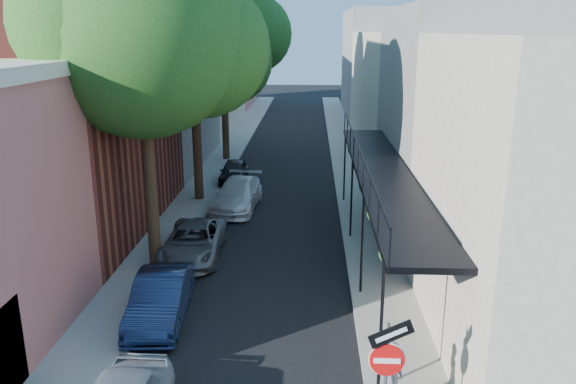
# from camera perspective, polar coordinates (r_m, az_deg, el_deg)

# --- Properties ---
(road_surface) EXTENTS (6.00, 64.00, 0.01)m
(road_surface) POSITION_cam_1_polar(r_m,az_deg,el_deg) (39.18, -0.10, 4.18)
(road_surface) COLOR black
(road_surface) RESTS_ON ground
(sidewalk_left) EXTENTS (2.00, 64.00, 0.12)m
(sidewalk_left) POSITION_cam_1_polar(r_m,az_deg,el_deg) (39.55, -5.92, 4.29)
(sidewalk_left) COLOR gray
(sidewalk_left) RESTS_ON ground
(sidewalk_right) EXTENTS (2.00, 64.00, 0.12)m
(sidewalk_right) POSITION_cam_1_polar(r_m,az_deg,el_deg) (39.20, 5.76, 4.19)
(sidewalk_right) COLOR gray
(sidewalk_right) RESTS_ON ground
(buildings_left) EXTENTS (10.10, 59.10, 12.00)m
(buildings_left) POSITION_cam_1_polar(r_m,az_deg,el_deg) (38.79, -14.31, 10.94)
(buildings_left) COLOR #AF6359
(buildings_left) RESTS_ON ground
(buildings_right) EXTENTS (9.80, 55.00, 10.00)m
(buildings_right) POSITION_cam_1_polar(r_m,az_deg,el_deg) (38.67, 13.51, 10.22)
(buildings_right) COLOR beige
(buildings_right) RESTS_ON ground
(sign_post) EXTENTS (0.89, 0.17, 2.99)m
(sign_post) POSITION_cam_1_polar(r_m,az_deg,el_deg) (11.17, 10.03, -16.92)
(sign_post) COLOR #595B60
(sign_post) RESTS_ON ground
(oak_near) EXTENTS (7.48, 6.80, 11.42)m
(oak_near) POSITION_cam_1_polar(r_m,az_deg,el_deg) (19.24, -13.28, 15.08)
(oak_near) COLOR black
(oak_near) RESTS_ON ground
(oak_mid) EXTENTS (6.60, 6.00, 10.20)m
(oak_mid) POSITION_cam_1_polar(r_m,az_deg,el_deg) (27.04, -8.72, 13.73)
(oak_mid) COLOR black
(oak_mid) RESTS_ON ground
(oak_far) EXTENTS (7.70, 7.00, 11.90)m
(oak_far) POSITION_cam_1_polar(r_m,az_deg,el_deg) (35.93, -5.89, 16.28)
(oak_far) COLOR black
(oak_far) RESTS_ON ground
(parked_car_b) EXTENTS (1.69, 4.13, 1.33)m
(parked_car_b) POSITION_cam_1_polar(r_m,az_deg,el_deg) (16.81, -12.84, -10.50)
(parked_car_b) COLOR #14203F
(parked_car_b) RESTS_ON ground
(parked_car_c) EXTENTS (2.14, 4.46, 1.23)m
(parked_car_c) POSITION_cam_1_polar(r_m,az_deg,el_deg) (20.99, -9.57, -4.99)
(parked_car_c) COLOR slate
(parked_car_c) RESTS_ON ground
(parked_car_d) EXTENTS (2.23, 4.82, 1.37)m
(parked_car_d) POSITION_cam_1_polar(r_m,az_deg,el_deg) (26.38, -5.17, -0.27)
(parked_car_d) COLOR silver
(parked_car_d) RESTS_ON ground
(parked_car_e) EXTENTS (1.46, 3.56, 1.21)m
(parked_car_e) POSITION_cam_1_polar(r_m,az_deg,el_deg) (31.13, -5.52, 2.11)
(parked_car_e) COLOR black
(parked_car_e) RESTS_ON ground
(pedestrian) EXTENTS (0.62, 0.77, 1.84)m
(pedestrian) POSITION_cam_1_polar(r_m,az_deg,el_deg) (12.56, 10.49, -18.31)
(pedestrian) COLOR slate
(pedestrian) RESTS_ON sidewalk_right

